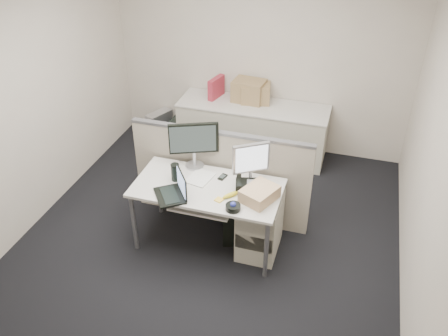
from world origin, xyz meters
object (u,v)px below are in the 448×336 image
(desk, at_px, (207,192))
(monitor_main, at_px, (194,145))
(desk_phone, at_px, (247,186))
(laptop, at_px, (169,186))

(desk, relative_size, monitor_main, 2.89)
(desk_phone, bearing_deg, laptop, -168.53)
(desk, bearing_deg, monitor_main, 128.00)
(desk, xyz_separation_m, laptop, (-0.30, -0.26, 0.19))
(desk, xyz_separation_m, monitor_main, (-0.25, 0.32, 0.32))
(desk_phone, bearing_deg, desk, 176.65)
(laptop, xyz_separation_m, desk_phone, (0.70, 0.34, -0.09))
(laptop, relative_size, desk_phone, 1.46)
(monitor_main, height_order, desk_phone, monitor_main)
(laptop, bearing_deg, monitor_main, 139.56)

